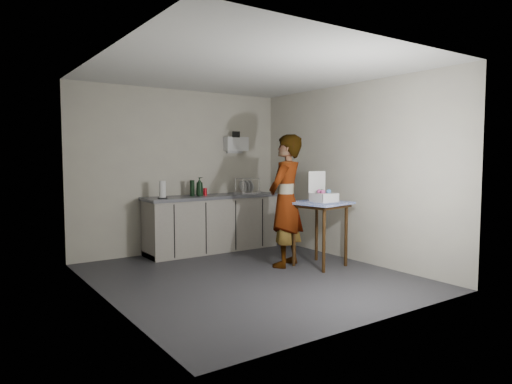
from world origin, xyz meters
TOP-DOWN VIEW (x-y plane):
  - ground at (0.00, 0.00)m, footprint 4.00×4.00m
  - wall_back at (0.00, 1.99)m, footprint 3.60×0.02m
  - wall_right at (1.79, 0.00)m, footprint 0.02×4.00m
  - wall_left at (-1.79, 0.00)m, footprint 0.02×4.00m
  - ceiling at (0.00, 0.00)m, footprint 3.60×4.00m
  - kitchen_counter at (0.40, 1.70)m, footprint 2.24×0.62m
  - wall_shelf at (1.00, 1.92)m, footprint 0.42×0.18m
  - side_table at (1.13, -0.08)m, footprint 0.82×0.82m
  - standing_man at (0.74, 0.20)m, footprint 0.80×0.70m
  - soap_bottle at (0.16, 1.67)m, footprint 0.16×0.16m
  - soda_can at (0.29, 1.72)m, footprint 0.06×0.06m
  - dark_bottle at (0.05, 1.72)m, footprint 0.07×0.07m
  - paper_towel at (-0.50, 1.60)m, footprint 0.15×0.15m
  - dish_rack at (1.10, 1.72)m, footprint 0.37×0.28m
  - bakery_box at (1.16, -0.09)m, footprint 0.31×0.32m

SIDE VIEW (x-z plane):
  - ground at x=0.00m, z-range 0.00..0.00m
  - kitchen_counter at x=0.40m, z-range -0.03..0.88m
  - side_table at x=1.13m, z-range 0.34..1.24m
  - standing_man at x=0.74m, z-range 0.00..1.84m
  - dish_rack at x=1.10m, z-range 0.84..1.10m
  - soda_can at x=0.29m, z-range 0.91..1.03m
  - bakery_box at x=1.16m, z-range 0.79..1.21m
  - paper_towel at x=-0.50m, z-range 0.90..1.16m
  - dark_bottle at x=0.05m, z-range 0.91..1.16m
  - soap_bottle at x=0.16m, z-range 0.91..1.21m
  - wall_back at x=0.00m, z-range 0.00..2.60m
  - wall_right at x=1.79m, z-range 0.00..2.60m
  - wall_left at x=-1.79m, z-range 0.00..2.60m
  - wall_shelf at x=1.00m, z-range 1.56..1.93m
  - ceiling at x=0.00m, z-range 2.59..2.60m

